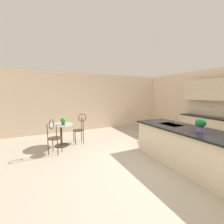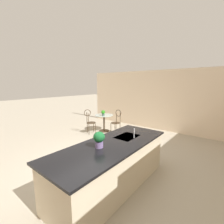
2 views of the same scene
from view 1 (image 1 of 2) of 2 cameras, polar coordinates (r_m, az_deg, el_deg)
The scene contains 11 objects.
ground_plane at distance 3.83m, azimuth 15.42°, elevation -20.28°, with size 40.00×40.00×0.00m, color #B2A893.
wall_left_window at distance 7.18m, azimuth -7.02°, elevation 4.00°, with size 0.12×7.80×2.70m, color beige.
kitchen_island at distance 4.05m, azimuth 27.88°, elevation -12.19°, with size 2.80×1.06×0.92m.
back_counter_run at distance 6.34m, azimuth 35.68°, elevation -5.59°, with size 2.44×0.64×1.52m.
upper_cabinet_run at distance 6.19m, azimuth 36.53°, elevation 7.21°, with size 2.40×0.36×0.76m.
bistro_table at distance 5.16m, azimuth -19.46°, elevation -7.83°, with size 0.80×0.80×0.74m.
chair_near_window at distance 5.29m, azimuth -12.61°, elevation -5.79°, with size 0.38×0.48×1.04m.
chair_by_island at distance 4.52m, azimuth -22.09°, elevation -8.42°, with size 0.52×0.52×1.04m.
sink_faucet at distance 4.38m, azimuth 23.99°, elevation -2.89°, with size 0.02×0.02×0.22m, color #B2B5BA.
potted_plant_on_table at distance 4.95m, azimuth -18.75°, elevation -3.35°, with size 0.17×0.17×0.23m.
potted_plant_counter_near at distance 3.68m, azimuth 31.65°, elevation -4.18°, with size 0.22×0.22×0.30m.
Camera 1 is at (2.54, -2.27, 1.76)m, focal length 23.10 mm.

